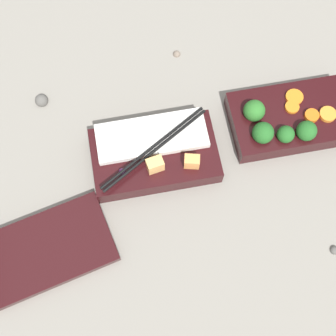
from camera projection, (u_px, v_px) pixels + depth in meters
The scene contains 7 objects.
ground_plane at pixel (213, 136), 0.85m from camera, with size 3.00×3.00×0.00m, color gray.
bento_tray_vegetable at pixel (289, 119), 0.84m from camera, with size 0.22×0.13×0.07m.
bento_tray_rice at pixel (155, 153), 0.81m from camera, with size 0.22×0.13×0.06m.
bento_lid at pixel (47, 250), 0.77m from camera, with size 0.21×0.12×0.02m, color black.
pebble_0 at pixel (42, 100), 0.87m from camera, with size 0.02×0.02×0.02m, color #595651.
pebble_1 at pixel (177, 53), 0.91m from camera, with size 0.01×0.01×0.01m, color #7A6B5B.
pebble_2 at pixel (335, 250), 0.77m from camera, with size 0.02×0.02×0.02m, color #595651.
Camera 1 is at (0.15, 0.34, 0.77)m, focal length 50.00 mm.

